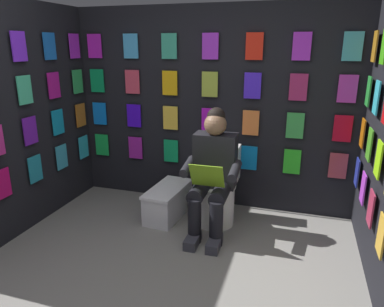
# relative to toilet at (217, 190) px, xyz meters

# --- Properties ---
(display_wall_back) EXTENTS (3.17, 0.14, 2.15)m
(display_wall_back) POSITION_rel_toilet_xyz_m (0.19, -0.47, 0.75)
(display_wall_back) COLOR black
(display_wall_back) RESTS_ON ground
(display_wall_right) EXTENTS (0.14, 2.02, 2.15)m
(display_wall_right) POSITION_rel_toilet_xyz_m (1.77, 0.59, 0.75)
(display_wall_right) COLOR black
(display_wall_right) RESTS_ON ground
(toilet) EXTENTS (0.41, 0.56, 0.77)m
(toilet) POSITION_rel_toilet_xyz_m (0.00, 0.00, 0.00)
(toilet) COLOR white
(toilet) RESTS_ON ground
(person_reading) EXTENTS (0.53, 0.69, 1.19)m
(person_reading) POSITION_rel_toilet_xyz_m (-0.00, 0.23, 0.27)
(person_reading) COLOR black
(person_reading) RESTS_ON ground
(comic_longbox_near) EXTENTS (0.35, 0.68, 0.32)m
(comic_longbox_near) POSITION_rel_toilet_xyz_m (0.51, 0.07, -0.16)
(comic_longbox_near) COLOR silver
(comic_longbox_near) RESTS_ON ground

